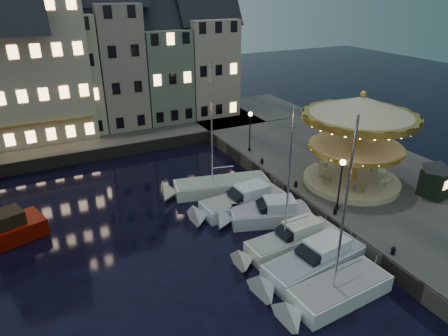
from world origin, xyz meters
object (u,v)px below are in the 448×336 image
motorboat_f (215,187)px  ticket_kiosk (438,172)px  streetlamp_d (381,128)px  bollard_b (335,211)px  motorboat_c (287,242)px  motorboat_d (264,215)px  bollard_a (393,250)px  carousel (359,124)px  bollard_c (296,184)px  motorboat_e (239,203)px  motorboat_b (311,263)px  motorboat_a (333,294)px  bollard_d (262,161)px  streetlamp_b (341,178)px  streetlamp_c (250,126)px

motorboat_f → ticket_kiosk: 18.39m
streetlamp_d → bollard_b: 14.27m
motorboat_c → motorboat_d: 3.90m
bollard_a → carousel: size_ratio=0.06×
bollard_b → bollard_c: size_ratio=1.00×
motorboat_e → motorboat_f: (-0.42, 3.67, -0.11)m
motorboat_b → carousel: bearing=35.6°
motorboat_a → motorboat_f: size_ratio=0.98×
bollard_a → carousel: (4.72, 8.96, 5.07)m
bollard_d → ticket_kiosk: (9.15, -11.77, 1.82)m
streetlamp_b → streetlamp_c: 13.50m
streetlamp_d → bollard_a: size_ratio=7.32×
streetlamp_d → motorboat_b: size_ratio=0.49×
streetlamp_c → motorboat_c: bearing=-109.9°
motorboat_a → streetlamp_d: bearing=38.3°
streetlamp_c → carousel: 11.62m
streetlamp_c → motorboat_a: size_ratio=0.34×
streetlamp_d → motorboat_c: 18.79m
streetlamp_c → motorboat_e: (-5.70, -8.23, -3.37)m
motorboat_a → bollard_d: bearing=72.5°
ticket_kiosk → motorboat_b: bearing=-171.8°
motorboat_b → streetlamp_d: bearing=33.0°
bollard_c → bollard_d: same height
motorboat_a → carousel: bearing=43.7°
streetlamp_d → ticket_kiosk: bearing=-107.4°
bollard_c → carousel: 7.09m
streetlamp_d → carousel: 8.65m
ticket_kiosk → bollard_c: bearing=145.6°
streetlamp_c → bollard_c: bearing=-93.8°
streetlamp_b → bollard_b: streetlamp_b is taller
motorboat_a → motorboat_e: bearing=89.5°
bollard_b → motorboat_d: motorboat_d is taller
motorboat_d → motorboat_e: bearing=109.8°
motorboat_c → ticket_kiosk: (13.86, -0.62, 2.75)m
bollard_b → motorboat_c: 4.84m
streetlamp_d → motorboat_a: 22.08m
streetlamp_c → bollard_d: bearing=-99.7°
motorboat_b → motorboat_e: size_ratio=1.03×
streetlamp_c → bollard_d: streetlamp_c is taller
streetlamp_b → streetlamp_d: 13.29m
motorboat_d → ticket_kiosk: 14.35m
bollard_b → carousel: carousel is taller
bollard_d → motorboat_b: motorboat_b is taller
streetlamp_b → bollard_d: streetlamp_b is taller
bollard_b → bollard_a: bearing=-90.0°
bollard_d → ticket_kiosk: ticket_kiosk is taller
streetlamp_d → bollard_c: bearing=-168.1°
bollard_d → ticket_kiosk: 15.02m
bollard_b → ticket_kiosk: bearing=-7.9°
streetlamp_d → bollard_b: (-11.90, -7.50, -2.41)m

